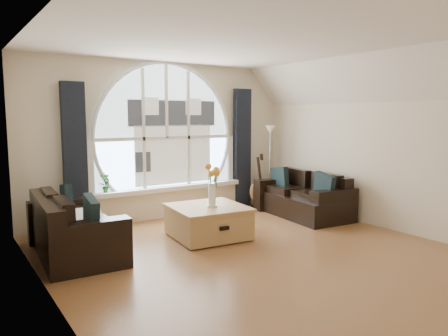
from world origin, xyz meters
TOP-DOWN VIEW (x-y plane):
  - ground at (0.00, 0.00)m, footprint 5.00×5.50m
  - ceiling at (0.00, 0.00)m, footprint 5.00×5.50m
  - wall_back at (0.00, 2.75)m, footprint 5.00×0.01m
  - wall_left at (-2.50, 0.00)m, footprint 0.01×5.50m
  - wall_right at (2.50, 0.00)m, footprint 0.01×5.50m
  - attic_slope at (2.20, 0.00)m, footprint 0.92×5.50m
  - arched_window at (0.00, 2.72)m, footprint 2.60×0.06m
  - window_sill at (0.00, 2.65)m, footprint 2.90×0.22m
  - window_frame at (0.00, 2.69)m, footprint 2.76×0.08m
  - neighbor_house at (0.15, 2.71)m, footprint 1.70×0.02m
  - curtain_left at (-1.60, 2.63)m, footprint 0.35×0.12m
  - curtain_right at (1.60, 2.63)m, footprint 0.35×0.12m
  - sofa_left at (-1.95, 1.45)m, footprint 0.98×1.79m
  - sofa_right at (2.00, 1.35)m, footprint 1.04×1.79m
  - coffee_chest at (-0.11, 1.15)m, footprint 1.14×1.14m
  - throw_blanket at (-1.91, 1.35)m, footprint 0.66×0.66m
  - vase_flowers at (-0.09, 1.08)m, footprint 0.24×0.24m
  - floor_lamp at (2.02, 2.28)m, footprint 0.24×0.24m
  - guitar at (1.79, 2.37)m, footprint 0.38×0.27m
  - potted_plant at (-1.14, 2.65)m, footprint 0.20×0.16m

SIDE VIEW (x-z plane):
  - ground at x=0.00m, z-range -0.01..0.01m
  - coffee_chest at x=-0.11m, z-range 0.00..0.51m
  - sofa_left at x=-1.95m, z-range 0.01..0.79m
  - sofa_right at x=2.00m, z-range 0.02..0.78m
  - throw_blanket at x=-1.91m, z-range 0.45..0.55m
  - window_sill at x=0.00m, z-range 0.47..0.55m
  - guitar at x=1.79m, z-range 0.00..1.06m
  - potted_plant at x=-1.14m, z-range 0.55..0.88m
  - floor_lamp at x=2.02m, z-range 0.00..1.60m
  - vase_flowers at x=-0.09m, z-range 0.51..1.21m
  - curtain_left at x=-1.60m, z-range 0.00..2.30m
  - curtain_right at x=1.60m, z-range 0.00..2.30m
  - wall_back at x=0.00m, z-range 0.00..2.70m
  - wall_left at x=-2.50m, z-range 0.00..2.70m
  - wall_right at x=2.50m, z-range 0.00..2.70m
  - neighbor_house at x=0.15m, z-range 0.75..2.25m
  - arched_window at x=0.00m, z-range 0.55..2.70m
  - window_frame at x=0.00m, z-range 0.55..2.70m
  - attic_slope at x=2.20m, z-range 1.99..2.71m
  - ceiling at x=0.00m, z-range 2.70..2.71m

